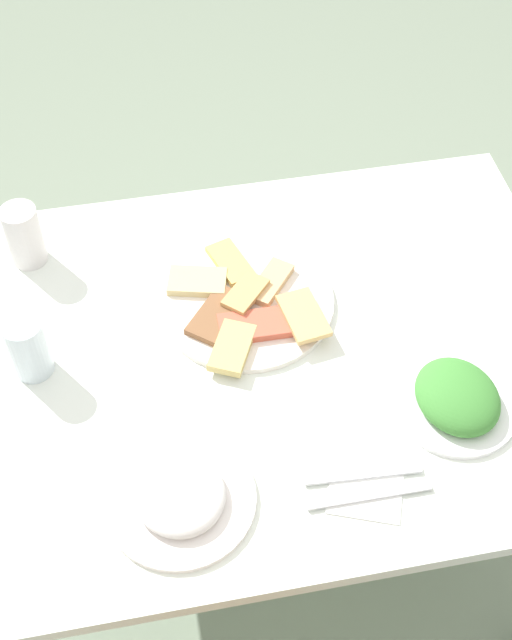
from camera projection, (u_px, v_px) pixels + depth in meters
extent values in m
plane|color=gray|center=(261.00, 537.00, 2.05)|extent=(6.00, 6.00, 0.00)
cube|color=white|center=(263.00, 354.00, 1.49)|extent=(1.13, 0.85, 0.02)
cylinder|color=#4B484E|center=(441.00, 296.00, 2.06)|extent=(0.04, 0.04, 0.70)
cylinder|color=#4B484E|center=(10.00, 359.00, 1.94)|extent=(0.04, 0.04, 0.70)
cylinder|color=white|center=(246.00, 301.00, 1.55)|extent=(0.31, 0.31, 0.01)
cube|color=tan|center=(245.00, 293.00, 1.53)|extent=(0.10, 0.10, 0.01)
cube|color=#DCAE77|center=(270.00, 282.00, 1.56)|extent=(0.10, 0.11, 0.01)
cube|color=#E8BB61|center=(231.00, 262.00, 1.59)|extent=(0.08, 0.12, 0.01)
cube|color=#CF5B43|center=(260.00, 325.00, 1.50)|extent=(0.14, 0.06, 0.01)
cube|color=tan|center=(303.00, 316.00, 1.50)|extent=(0.08, 0.12, 0.01)
cube|color=brown|center=(218.00, 315.00, 1.51)|extent=(0.13, 0.14, 0.01)
cube|color=#D7C383|center=(197.00, 281.00, 1.56)|extent=(0.12, 0.09, 0.01)
cube|color=tan|center=(232.00, 348.00, 1.46)|extent=(0.10, 0.12, 0.02)
cylinder|color=white|center=(180.00, 499.00, 1.30)|extent=(0.23, 0.23, 0.01)
ellipsoid|color=white|center=(179.00, 494.00, 1.29)|extent=(0.17, 0.18, 0.04)
cylinder|color=white|center=(455.00, 404.00, 1.41)|extent=(0.20, 0.20, 0.01)
ellipsoid|color=#408736|center=(457.00, 397.00, 1.39)|extent=(0.15, 0.17, 0.06)
sphere|color=#EEE04B|center=(453.00, 413.00, 1.38)|extent=(0.03, 0.03, 0.03)
cylinder|color=silver|center=(24.00, 235.00, 1.58)|extent=(0.09, 0.09, 0.12)
cylinder|color=silver|center=(28.00, 347.00, 1.41)|extent=(0.07, 0.07, 0.12)
cube|color=white|center=(366.00, 486.00, 1.32)|extent=(0.14, 0.14, 0.00)
cube|color=silver|center=(363.00, 475.00, 1.33)|extent=(0.18, 0.02, 0.00)
cube|color=silver|center=(369.00, 496.00, 1.30)|extent=(0.19, 0.02, 0.00)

